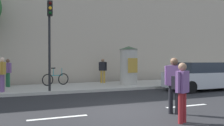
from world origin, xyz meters
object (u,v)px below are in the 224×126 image
object	(u,v)px
pedestrian_with_backpack	(8,71)
pedestrian_near_pole	(103,69)
pedestrian_in_dark_shirt	(174,81)
bicycle_leaning	(56,79)
traffic_light	(50,31)
poster_column	(129,65)
parked_car_red	(200,77)
pedestrian_with_bag	(2,72)
pedestrian_tallest	(182,87)

from	to	relation	value
pedestrian_with_backpack	pedestrian_near_pole	distance (m)	5.93
pedestrian_in_dark_shirt	pedestrian_near_pole	distance (m)	9.23
bicycle_leaning	traffic_light	bearing A→B (deg)	-105.90
poster_column	parked_car_red	xyz separation A→B (m)	(2.99, -3.09, -0.63)
pedestrian_with_bag	pedestrian_tallest	bearing A→B (deg)	-58.97
poster_column	bicycle_leaning	distance (m)	4.63
pedestrian_tallest	pedestrian_with_backpack	world-z (taller)	pedestrian_with_backpack
pedestrian_near_pole	pedestrian_in_dark_shirt	bearing A→B (deg)	-96.47
pedestrian_in_dark_shirt	pedestrian_near_pole	world-z (taller)	pedestrian_in_dark_shirt
pedestrian_tallest	parked_car_red	world-z (taller)	pedestrian_tallest
pedestrian_tallest	pedestrian_with_bag	world-z (taller)	pedestrian_with_bag
pedestrian_with_bag	bicycle_leaning	size ratio (longest dim) A/B	0.99
pedestrian_with_backpack	parked_car_red	xyz separation A→B (m)	(10.05, -4.62, -0.34)
pedestrian_near_pole	bicycle_leaning	size ratio (longest dim) A/B	0.96
bicycle_leaning	parked_car_red	size ratio (longest dim) A/B	0.41
traffic_light	poster_column	distance (m)	5.59
bicycle_leaning	pedestrian_in_dark_shirt	bearing A→B (deg)	-76.17
poster_column	pedestrian_with_bag	distance (m)	7.37
pedestrian_with_backpack	pedestrian_with_bag	world-z (taller)	pedestrian_with_bag
traffic_light	poster_column	world-z (taller)	traffic_light
pedestrian_with_backpack	parked_car_red	bearing A→B (deg)	-24.69
pedestrian_near_pole	parked_car_red	world-z (taller)	pedestrian_near_pole
pedestrian_with_bag	parked_car_red	world-z (taller)	pedestrian_with_bag
traffic_light	pedestrian_with_backpack	xyz separation A→B (m)	(-1.95, 2.89, -2.08)
pedestrian_with_bag	bicycle_leaning	xyz separation A→B (m)	(2.97, 2.12, -0.60)
parked_car_red	bicycle_leaning	bearing A→B (deg)	148.91
parked_car_red	pedestrian_near_pole	bearing A→B (deg)	131.04
traffic_light	pedestrian_tallest	xyz separation A→B (m)	(2.45, -7.17, -2.19)
bicycle_leaning	pedestrian_tallest	bearing A→B (deg)	-80.33
pedestrian_with_backpack	parked_car_red	distance (m)	11.07
pedestrian_with_bag	bicycle_leaning	distance (m)	3.70
poster_column	bicycle_leaning	world-z (taller)	poster_column
pedestrian_tallest	bicycle_leaning	bearing A→B (deg)	99.67
pedestrian_in_dark_shirt	parked_car_red	xyz separation A→B (m)	(5.16, 4.44, -0.31)
pedestrian_tallest	pedestrian_near_pole	size ratio (longest dim) A/B	1.01
traffic_light	pedestrian_tallest	world-z (taller)	traffic_light
pedestrian_with_bag	poster_column	bearing A→B (deg)	6.09
traffic_light	parked_car_red	distance (m)	8.64
pedestrian_in_dark_shirt	bicycle_leaning	distance (m)	9.14
traffic_light	pedestrian_in_dark_shirt	size ratio (longest dim) A/B	2.50
poster_column	pedestrian_tallest	distance (m)	8.94
parked_car_red	pedestrian_with_bag	bearing A→B (deg)	167.40
pedestrian_in_dark_shirt	pedestrian_with_bag	xyz separation A→B (m)	(-5.15, 6.74, 0.07)
poster_column	pedestrian_in_dark_shirt	xyz separation A→B (m)	(-2.17, -7.52, -0.31)
pedestrian_with_backpack	pedestrian_tallest	bearing A→B (deg)	-66.40
pedestrian_in_dark_shirt	pedestrian_with_backpack	world-z (taller)	pedestrian_in_dark_shirt
pedestrian_near_pole	bicycle_leaning	distance (m)	3.29
pedestrian_in_dark_shirt	parked_car_red	distance (m)	6.81
pedestrian_tallest	parked_car_red	bearing A→B (deg)	43.81
traffic_light	pedestrian_tallest	bearing A→B (deg)	-71.15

